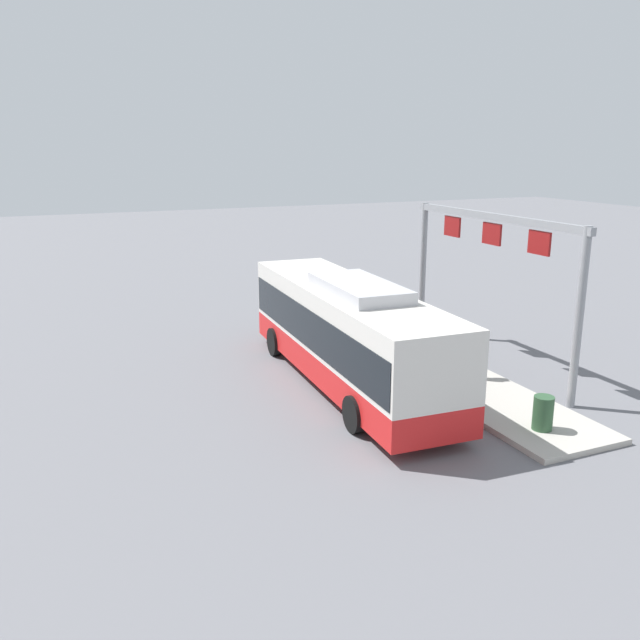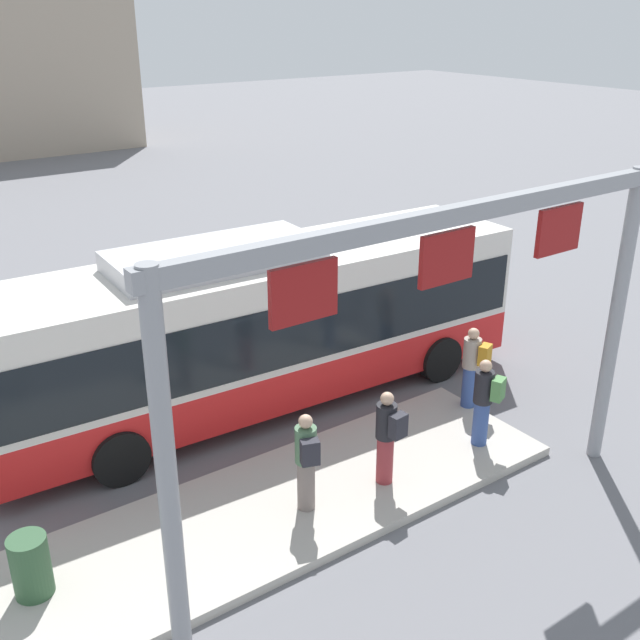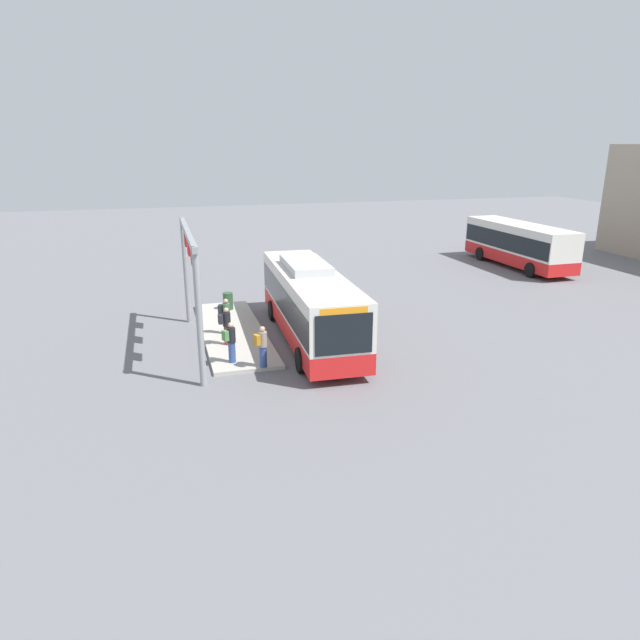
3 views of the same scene
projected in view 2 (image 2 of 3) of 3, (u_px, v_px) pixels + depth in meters
The scene contains 9 objects.
ground_plane at pixel (261, 401), 15.33m from camera, with size 120.00×120.00×0.00m, color slate.
platform_curb at pixel (273, 511), 11.88m from camera, with size 10.00×2.80×0.16m, color #B2ADA3.
bus_main at pixel (258, 320), 14.62m from camera, with size 11.17×3.05×3.46m.
person_boarding at pixel (484, 400), 13.22m from camera, with size 0.49×0.60×1.67m.
person_waiting_near at pixel (472, 365), 14.50m from camera, with size 0.48×0.60×1.67m.
person_waiting_mid at pixel (387, 436), 12.14m from camera, with size 0.37×0.55×1.67m.
person_waiting_far at pixel (306, 460), 11.48m from camera, with size 0.47×0.59×1.67m.
platform_sign_gantry at pixel (443, 314), 9.94m from camera, with size 8.50×0.24×5.20m.
trash_bin at pixel (31, 566), 9.96m from camera, with size 0.52×0.52×0.90m, color #2D5133.
Camera 2 is at (-6.76, -11.71, 7.51)m, focal length 42.02 mm.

